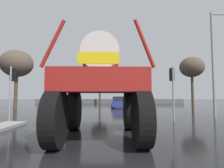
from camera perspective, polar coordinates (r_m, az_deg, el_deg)
ground_plane at (r=19.12m, az=-1.61°, el=-8.65°), size 120.00×120.00×0.00m
oversize_sprayer at (r=7.24m, az=-3.67°, el=-0.78°), size 3.63×5.12×4.08m
sedan_ahead at (r=24.75m, az=2.22°, el=-5.86°), size 2.18×4.24×1.52m
traffic_signal_near_left at (r=13.42m, az=-29.45°, el=0.75°), size 0.24×0.54×3.54m
traffic_signal_near_right at (r=12.35m, az=18.66°, el=0.87°), size 0.24×0.54×3.56m
streetlight_near_right at (r=15.22m, az=29.92°, el=7.00°), size 1.64×0.24×7.85m
bare_tree_left at (r=24.32m, az=-28.26°, el=5.68°), size 3.75×3.75×7.07m
bare_tree_right at (r=28.21m, az=24.14°, el=4.86°), size 3.42×3.42×7.20m
bare_tree_far_center at (r=36.41m, az=-3.94°, el=2.45°), size 3.41×3.41×7.06m
roadside_barrier at (r=37.52m, az=-0.84°, el=-5.52°), size 31.13×0.24×0.90m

